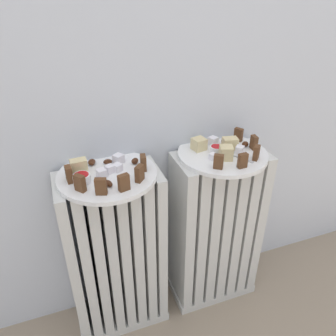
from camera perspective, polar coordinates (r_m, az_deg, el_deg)
The scene contains 35 objects.
radiator_left at distance 1.11m, azimuth -8.84°, elevation -14.61°, with size 0.30×0.16×0.58m.
radiator_right at distance 1.19m, azimuth 8.06°, elevation -10.52°, with size 0.30×0.16×0.58m.
plate_left at distance 0.92m, azimuth -10.31°, elevation -1.15°, with size 0.27×0.27×0.01m, color white.
plate_right at distance 1.02m, azimuth 9.27°, elevation 2.39°, with size 0.27×0.27×0.01m, color white.
dark_cake_slice_left_0 at distance 0.89m, azimuth -16.56°, elevation -1.03°, with size 0.03×0.01×0.04m, color #56351E.
dark_cake_slice_left_1 at distance 0.85m, azimuth -14.81°, elevation -2.52°, with size 0.03×0.01×0.04m, color #56351E.
dark_cake_slice_left_2 at distance 0.82m, azimuth -11.39°, elevation -3.11°, with size 0.03×0.01×0.04m, color #56351E.
dark_cake_slice_left_3 at distance 0.83m, azimuth -7.56°, elevation -2.49°, with size 0.03×0.01×0.04m, color #56351E.
dark_cake_slice_left_4 at distance 0.86m, azimuth -4.89°, elevation -0.92°, with size 0.03×0.01×0.04m, color #56351E.
dark_cake_slice_left_5 at distance 0.91m, azimuth -4.24°, elevation 0.91°, with size 0.03×0.01×0.04m, color #56351E.
marble_cake_slice_left_0 at distance 0.92m, azimuth -14.95°, elevation 0.17°, with size 0.04×0.03×0.04m, color beige.
turkish_delight_left_0 at distance 0.95m, azimuth -8.44°, elevation 1.57°, with size 0.03×0.03×0.03m, color white.
turkish_delight_left_1 at distance 0.91m, azimuth -8.61°, elevation 0.07°, with size 0.02×0.02×0.02m, color white.
turkish_delight_left_2 at distance 0.91m, azimuth -9.94°, elevation -0.17°, with size 0.02×0.02×0.02m, color white.
turkish_delight_left_3 at distance 0.89m, azimuth -11.28°, elevation -0.89°, with size 0.02×0.02×0.02m, color white.
medjool_date_left_0 at distance 0.95m, azimuth -5.67°, elevation 1.20°, with size 0.02×0.02×0.02m, color #3D1E0F.
medjool_date_left_1 at distance 0.95m, azimuth -10.24°, elevation 1.05°, with size 0.02×0.01×0.02m, color #3D1E0F.
medjool_date_left_2 at distance 0.86m, azimuth -10.14°, elevation -2.58°, with size 0.03×0.02×0.01m, color #3D1E0F.
medjool_date_left_3 at distance 0.96m, azimuth -12.89°, elevation 0.99°, with size 0.03×0.02×0.02m, color #3D1E0F.
jam_bowl_left at distance 0.88m, azimuth -14.51°, elevation -1.66°, with size 0.05×0.05×0.02m.
dark_cake_slice_right_0 at distance 0.92m, azimuth 8.61°, elevation 1.09°, with size 0.03×0.01×0.04m, color #56351E.
dark_cake_slice_right_1 at distance 0.94m, azimuth 12.62°, elevation 1.23°, with size 0.03×0.01×0.04m, color #56351E.
dark_cake_slice_right_2 at distance 0.99m, azimuth 14.85°, elevation 2.53°, with size 0.03×0.01×0.04m, color #56351E.
dark_cake_slice_right_3 at distance 1.05m, azimuth 14.45°, elevation 4.24°, with size 0.03×0.01×0.04m, color #56351E.
dark_cake_slice_right_4 at distance 1.09m, azimuth 11.93°, elevation 5.59°, with size 0.03×0.01×0.04m, color #56351E.
marble_cake_slice_right_0 at distance 1.02m, azimuth 5.30°, elevation 4.10°, with size 0.04×0.04×0.04m, color beige.
marble_cake_slice_right_1 at distance 0.97m, azimuth 9.87°, elevation 2.59°, with size 0.04×0.04×0.04m, color beige.
marble_cake_slice_right_2 at distance 1.03m, azimuth 10.53°, elevation 4.14°, with size 0.04×0.03×0.04m, color beige.
turkish_delight_right_0 at distance 1.02m, azimuth 12.15°, elevation 3.05°, with size 0.02×0.02×0.02m, color white.
turkish_delight_right_1 at distance 0.97m, azimuth 7.66°, elevation 1.94°, with size 0.02×0.02×0.02m, color white.
turkish_delight_right_2 at distance 1.06m, azimuth 7.67°, elevation 4.60°, with size 0.02×0.02×0.02m, color white.
medjool_date_right_0 at distance 1.07m, azimuth 9.45°, elevation 4.48°, with size 0.02×0.01×0.02m, color #3D1E0F.
medjool_date_right_1 at distance 1.06m, azimuth 13.05°, elevation 4.00°, with size 0.02×0.02×0.02m, color #3D1E0F.
jam_bowl_right at distance 1.01m, azimuth 8.23°, elevation 3.18°, with size 0.04×0.04×0.02m.
fork at distance 1.00m, azimuth 11.53°, elevation 1.98°, with size 0.06×0.09×0.00m.
Camera 1 is at (-0.29, -0.50, 1.06)m, focal length 35.71 mm.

